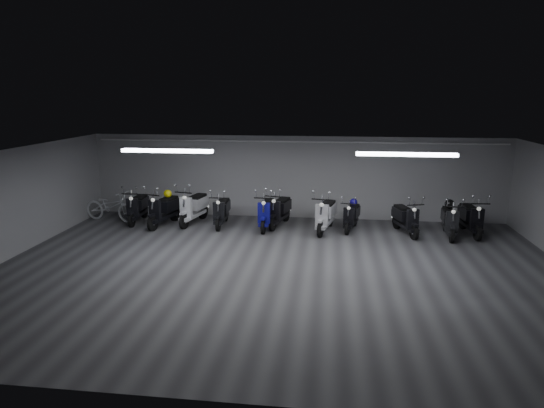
# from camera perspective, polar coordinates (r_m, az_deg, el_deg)

# --- Properties ---
(floor) EXTENTS (14.00, 10.00, 0.01)m
(floor) POSITION_cam_1_polar(r_m,az_deg,el_deg) (11.35, 0.78, -8.18)
(floor) COLOR #3E3E41
(floor) RESTS_ON ground
(ceiling) EXTENTS (14.00, 10.00, 0.01)m
(ceiling) POSITION_cam_1_polar(r_m,az_deg,el_deg) (10.64, 0.82, 6.03)
(ceiling) COLOR slate
(ceiling) RESTS_ON ground
(back_wall) EXTENTS (14.00, 0.01, 2.80)m
(back_wall) POSITION_cam_1_polar(r_m,az_deg,el_deg) (15.78, 2.78, 3.28)
(back_wall) COLOR gray
(back_wall) RESTS_ON ground
(front_wall) EXTENTS (14.00, 0.01, 2.80)m
(front_wall) POSITION_cam_1_polar(r_m,az_deg,el_deg) (6.25, -4.34, -12.95)
(front_wall) COLOR gray
(front_wall) RESTS_ON ground
(left_wall) EXTENTS (0.01, 10.00, 2.80)m
(left_wall) POSITION_cam_1_polar(r_m,az_deg,el_deg) (13.57, -30.07, -0.21)
(left_wall) COLOR gray
(left_wall) RESTS_ON ground
(fluor_strip_left) EXTENTS (2.40, 0.18, 0.08)m
(fluor_strip_left) POSITION_cam_1_polar(r_m,az_deg,el_deg) (12.30, -12.78, 6.40)
(fluor_strip_left) COLOR white
(fluor_strip_left) RESTS_ON ceiling
(fluor_strip_right) EXTENTS (2.40, 0.18, 0.08)m
(fluor_strip_right) POSITION_cam_1_polar(r_m,az_deg,el_deg) (11.73, 16.18, 5.87)
(fluor_strip_right) COLOR white
(fluor_strip_right) RESTS_ON ceiling
(conduit) EXTENTS (13.60, 0.05, 0.05)m
(conduit) POSITION_cam_1_polar(r_m,az_deg,el_deg) (15.53, 2.81, 7.66)
(conduit) COLOR white
(conduit) RESTS_ON back_wall
(scooter_0) EXTENTS (0.70, 1.84, 1.35)m
(scooter_0) POSITION_cam_1_polar(r_m,az_deg,el_deg) (15.92, -16.23, 0.18)
(scooter_0) COLOR black
(scooter_0) RESTS_ON floor
(scooter_1) EXTENTS (1.08, 2.00, 1.42)m
(scooter_1) POSITION_cam_1_polar(r_m,az_deg,el_deg) (15.28, -13.20, -0.05)
(scooter_1) COLOR black
(scooter_1) RESTS_ON floor
(scooter_2) EXTENTS (1.04, 2.04, 1.45)m
(scooter_2) POSITION_cam_1_polar(r_m,az_deg,el_deg) (15.33, -9.65, 0.23)
(scooter_2) COLOR silver
(scooter_2) RESTS_ON floor
(scooter_3) EXTENTS (0.63, 1.77, 1.31)m
(scooter_3) POSITION_cam_1_polar(r_m,az_deg,el_deg) (14.94, -6.21, -0.29)
(scooter_3) COLOR black
(scooter_3) RESTS_ON floor
(scooter_4) EXTENTS (0.65, 1.88, 1.39)m
(scooter_4) POSITION_cam_1_polar(r_m,az_deg,el_deg) (14.58, -0.71, -0.39)
(scooter_4) COLOR navy
(scooter_4) RESTS_ON floor
(scooter_5) EXTENTS (1.04, 1.93, 1.36)m
(scooter_5) POSITION_cam_1_polar(r_m,az_deg,el_deg) (14.86, 0.95, -0.17)
(scooter_5) COLOR black
(scooter_5) RESTS_ON floor
(scooter_6) EXTENTS (1.06, 2.01, 1.43)m
(scooter_6) POSITION_cam_1_polar(r_m,az_deg,el_deg) (14.33, 6.63, -0.64)
(scooter_6) COLOR silver
(scooter_6) RESTS_ON floor
(scooter_7) EXTENTS (0.93, 1.69, 1.19)m
(scooter_7) POSITION_cam_1_polar(r_m,az_deg,el_deg) (14.63, 9.78, -0.94)
(scooter_7) COLOR black
(scooter_7) RESTS_ON floor
(scooter_8) EXTENTS (1.07, 1.84, 1.30)m
(scooter_8) POSITION_cam_1_polar(r_m,az_deg,el_deg) (14.56, 16.15, -1.12)
(scooter_8) COLOR black
(scooter_8) RESTS_ON floor
(scooter_9) EXTENTS (0.74, 1.81, 1.31)m
(scooter_9) POSITION_cam_1_polar(r_m,az_deg,el_deg) (14.70, 21.04, -1.34)
(scooter_9) COLOR black
(scooter_9) RESTS_ON floor
(bicycle) EXTENTS (2.01, 1.05, 1.24)m
(bicycle) POSITION_cam_1_polar(r_m,az_deg,el_deg) (16.39, -19.27, 0.13)
(bicycle) COLOR white
(bicycle) RESTS_ON floor
(scooter_10) EXTENTS (0.74, 1.88, 1.37)m
(scooter_10) POSITION_cam_1_polar(r_m,az_deg,el_deg) (15.17, 23.30, -1.00)
(scooter_10) COLOR black
(scooter_10) RESTS_ON floor
(helmet_0) EXTENTS (0.29, 0.29, 0.29)m
(helmet_0) POSITION_cam_1_polar(r_m,az_deg,el_deg) (14.86, 21.00, 0.01)
(helmet_0) COLOR black
(helmet_0) RESTS_ON scooter_9
(helmet_1) EXTENTS (0.23, 0.23, 0.23)m
(helmet_1) POSITION_cam_1_polar(r_m,az_deg,el_deg) (14.78, 10.00, 0.24)
(helmet_1) COLOR #150B7D
(helmet_1) RESTS_ON scooter_7
(helmet_2) EXTENTS (0.27, 0.27, 0.27)m
(helmet_2) POSITION_cam_1_polar(r_m,az_deg,el_deg) (15.43, -12.71, 1.25)
(helmet_2) COLOR yellow
(helmet_2) RESTS_ON scooter_1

